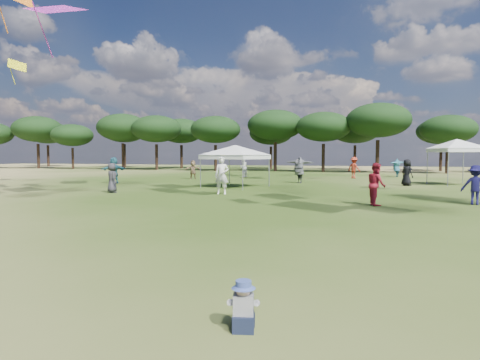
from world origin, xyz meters
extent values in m
cylinder|color=black|center=(-42.82, 45.10, 1.76)|extent=(0.40, 0.40, 3.51)
ellipsoid|color=black|center=(-42.82, 45.10, 5.62)|extent=(6.82, 6.82, 3.68)
cylinder|color=black|center=(-36.96, 45.10, 1.46)|extent=(0.33, 0.33, 2.92)
ellipsoid|color=black|center=(-36.96, 45.10, 4.67)|extent=(5.67, 5.67, 3.06)
cylinder|color=black|center=(-29.06, 45.29, 1.75)|extent=(0.40, 0.40, 3.49)
ellipsoid|color=black|center=(-29.06, 45.29, 5.59)|extent=(6.79, 6.79, 3.66)
cylinder|color=black|center=(-23.92, 45.02, 1.66)|extent=(0.38, 0.38, 3.32)
ellipsoid|color=black|center=(-23.92, 45.02, 5.31)|extent=(6.44, 6.44, 3.47)
cylinder|color=black|center=(-15.51, 44.30, 1.57)|extent=(0.36, 0.36, 3.14)
ellipsoid|color=black|center=(-15.51, 44.30, 5.03)|extent=(6.11, 6.11, 3.29)
cylinder|color=black|center=(-8.39, 45.81, 1.73)|extent=(0.40, 0.40, 3.46)
ellipsoid|color=black|center=(-8.39, 45.81, 5.54)|extent=(6.73, 6.73, 3.63)
cylinder|color=black|center=(-2.58, 44.63, 1.61)|extent=(0.37, 0.37, 3.21)
ellipsoid|color=black|center=(-2.58, 44.63, 5.14)|extent=(6.24, 6.24, 3.36)
cylinder|color=black|center=(3.26, 44.18, 1.78)|extent=(0.41, 0.41, 3.56)
ellipsoid|color=black|center=(3.26, 44.18, 5.69)|extent=(6.91, 6.91, 3.73)
cylinder|color=black|center=(10.19, 44.51, 1.44)|extent=(0.33, 0.33, 2.88)
ellipsoid|color=black|center=(10.19, 44.51, 4.61)|extent=(5.60, 5.60, 3.02)
cylinder|color=black|center=(-48.93, 53.79, 1.78)|extent=(0.41, 0.41, 3.56)
ellipsoid|color=black|center=(-48.93, 53.79, 5.70)|extent=(6.92, 6.92, 3.73)
cylinder|color=black|center=(-34.09, 53.56, 1.81)|extent=(0.41, 0.41, 3.62)
ellipsoid|color=black|center=(-34.09, 53.56, 5.80)|extent=(7.03, 7.03, 3.79)
cylinder|color=black|center=(-23.40, 51.57, 1.68)|extent=(0.39, 0.39, 3.37)
ellipsoid|color=black|center=(-23.40, 51.57, 5.39)|extent=(6.54, 6.54, 3.53)
cylinder|color=black|center=(-10.52, 53.31, 1.56)|extent=(0.36, 0.36, 3.11)
ellipsoid|color=black|center=(-10.52, 53.31, 4.98)|extent=(6.05, 6.05, 3.26)
cylinder|color=black|center=(0.83, 52.52, 1.60)|extent=(0.37, 0.37, 3.20)
ellipsoid|color=black|center=(0.83, 52.52, 5.12)|extent=(6.21, 6.21, 3.35)
cylinder|color=black|center=(10.82, 51.34, 1.50)|extent=(0.34, 0.34, 2.99)
ellipsoid|color=black|center=(10.82, 51.34, 4.79)|extent=(5.81, 5.81, 3.13)
cylinder|color=gray|center=(-7.82, 20.40, 0.94)|extent=(0.06, 0.06, 1.89)
cylinder|color=gray|center=(-4.93, 19.52, 0.94)|extent=(0.06, 0.06, 1.89)
cylinder|color=gray|center=(-6.94, 23.30, 0.94)|extent=(0.06, 0.06, 1.89)
cylinder|color=gray|center=(-4.05, 22.42, 0.94)|extent=(0.06, 0.06, 1.89)
cube|color=silver|center=(-5.94, 21.41, 1.84)|extent=(3.97, 3.97, 0.25)
pyramid|color=silver|center=(-5.94, 21.41, 2.56)|extent=(6.20, 6.20, 0.60)
cylinder|color=gray|center=(6.60, 25.49, 1.16)|extent=(0.06, 0.06, 2.32)
cylinder|color=gray|center=(5.78, 27.87, 1.16)|extent=(0.06, 0.06, 2.32)
cylinder|color=gray|center=(8.16, 28.69, 1.16)|extent=(0.06, 0.06, 2.32)
cube|color=silver|center=(7.38, 27.09, 2.27)|extent=(3.40, 3.40, 0.25)
pyramid|color=silver|center=(7.38, 27.09, 3.00)|extent=(5.15, 5.15, 0.60)
cube|color=#151B30|center=(0.02, 2.31, 0.09)|extent=(0.29, 0.29, 0.19)
cube|color=#151B30|center=(-0.10, 2.46, 0.05)|extent=(0.13, 0.23, 0.10)
cube|color=#151B30|center=(0.06, 2.50, 0.05)|extent=(0.13, 0.23, 0.10)
cube|color=white|center=(0.02, 2.31, 0.30)|extent=(0.26, 0.21, 0.24)
cylinder|color=white|center=(-0.14, 2.34, 0.30)|extent=(0.13, 0.24, 0.15)
cylinder|color=white|center=(0.15, 2.41, 0.30)|extent=(0.13, 0.24, 0.15)
sphere|color=#E0B293|center=(0.02, 2.31, 0.46)|extent=(0.17, 0.17, 0.17)
cone|color=#4C61B2|center=(0.02, 2.31, 0.50)|extent=(0.28, 0.28, 0.03)
cylinder|color=#4C61B2|center=(0.02, 2.31, 0.54)|extent=(0.18, 0.18, 0.07)
imported|color=#266274|center=(-14.94, 22.09, 0.91)|extent=(1.56, 1.59, 1.83)
imported|color=silver|center=(-5.31, 17.02, 0.95)|extent=(0.75, 0.54, 1.90)
imported|color=#2B2A2E|center=(-11.06, 16.15, 0.78)|extent=(0.90, 0.87, 1.55)
imported|color=#A22D1B|center=(0.93, 32.75, 0.90)|extent=(1.32, 1.23, 1.79)
imported|color=#414246|center=(-2.72, 26.18, 0.93)|extent=(2.32, 1.54, 1.85)
imported|color=brown|center=(-11.73, 28.42, 0.76)|extent=(1.48, 0.90, 1.53)
imported|color=navy|center=(5.72, 15.87, 0.78)|extent=(1.13, 0.82, 1.57)
imported|color=#235669|center=(4.56, 36.34, 0.81)|extent=(1.70, 1.88, 1.63)
imported|color=#A51B2E|center=(1.94, 14.50, 0.84)|extent=(0.83, 0.96, 1.68)
imported|color=black|center=(4.24, 25.53, 0.85)|extent=(0.94, 0.98, 1.69)
imported|color=silver|center=(-8.41, 31.75, 0.89)|extent=(0.87, 1.01, 1.79)
plane|color=#A02895|center=(-11.01, 12.30, 8.06)|extent=(3.17, 2.85, 1.45)
plane|color=yellow|center=(-20.10, 19.29, 7.77)|extent=(1.67, 1.95, 1.08)
camera|label=1|loc=(1.23, -1.94, 1.99)|focal=30.00mm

